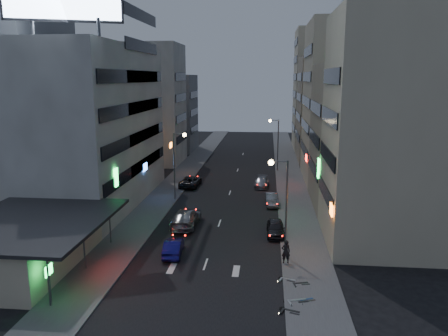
# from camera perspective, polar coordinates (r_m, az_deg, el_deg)

# --- Properties ---
(ground) EXTENTS (180.00, 180.00, 0.00)m
(ground) POSITION_cam_1_polar(r_m,az_deg,el_deg) (31.81, -3.49, -15.38)
(ground) COLOR black
(ground) RESTS_ON ground
(sidewalk_left) EXTENTS (4.00, 120.00, 0.12)m
(sidewalk_left) POSITION_cam_1_polar(r_m,az_deg,el_deg) (61.04, -6.40, -2.01)
(sidewalk_left) COLOR #4C4C4F
(sidewalk_left) RESTS_ON ground
(sidewalk_right) EXTENTS (4.00, 120.00, 0.12)m
(sidewalk_right) POSITION_cam_1_polar(r_m,az_deg,el_deg) (59.79, 8.78, -2.37)
(sidewalk_right) COLOR #4C4C4F
(sidewalk_right) RESTS_ON ground
(food_court) EXTENTS (11.00, 13.00, 3.88)m
(food_court) POSITION_cam_1_polar(r_m,az_deg,el_deg) (37.40, -24.80, -8.93)
(food_court) COLOR #C2B798
(food_court) RESTS_ON ground
(white_building) EXTENTS (14.00, 24.00, 18.00)m
(white_building) POSITION_cam_1_polar(r_m,az_deg,el_deg) (52.90, -18.55, 5.17)
(white_building) COLOR silver
(white_building) RESTS_ON ground
(grey_tower) EXTENTS (10.00, 14.00, 34.00)m
(grey_tower) POSITION_cam_1_polar(r_m,az_deg,el_deg) (59.53, -25.99, 13.01)
(grey_tower) COLOR slate
(grey_tower) RESTS_ON ground
(shophouse_near) EXTENTS (10.00, 11.00, 20.00)m
(shophouse_near) POSITION_cam_1_polar(r_m,az_deg,el_deg) (40.04, 20.71, 4.54)
(shophouse_near) COLOR #C2B798
(shophouse_near) RESTS_ON ground
(shophouse_mid) EXTENTS (11.00, 12.00, 16.00)m
(shophouse_mid) POSITION_cam_1_polar(r_m,az_deg,el_deg) (51.49, 17.88, 3.93)
(shophouse_mid) COLOR gray
(shophouse_mid) RESTS_ON ground
(shophouse_far) EXTENTS (10.00, 14.00, 22.00)m
(shophouse_far) POSITION_cam_1_polar(r_m,az_deg,el_deg) (63.86, 15.21, 8.20)
(shophouse_far) COLOR #C2B798
(shophouse_far) RESTS_ON ground
(far_left_a) EXTENTS (11.00, 10.00, 20.00)m
(far_left_a) POSITION_cam_1_polar(r_m,az_deg,el_deg) (75.81, -9.78, 8.17)
(far_left_a) COLOR silver
(far_left_a) RESTS_ON ground
(far_left_b) EXTENTS (12.00, 10.00, 15.00)m
(far_left_b) POSITION_cam_1_polar(r_m,az_deg,el_deg) (88.67, -7.80, 7.11)
(far_left_b) COLOR slate
(far_left_b) RESTS_ON ground
(far_right_a) EXTENTS (11.00, 12.00, 18.00)m
(far_right_a) POSITION_cam_1_polar(r_m,az_deg,el_deg) (78.86, 13.76, 7.41)
(far_right_a) COLOR gray
(far_right_a) RESTS_ON ground
(far_right_b) EXTENTS (12.00, 12.00, 24.00)m
(far_right_b) POSITION_cam_1_polar(r_m,az_deg,el_deg) (92.65, 12.98, 9.90)
(far_right_b) COLOR #C2B798
(far_right_b) RESTS_ON ground
(street_lamp_right_near) EXTENTS (1.60, 0.44, 8.02)m
(street_lamp_right_near) POSITION_cam_1_polar(r_m,az_deg,el_deg) (35.16, 7.55, -3.41)
(street_lamp_right_near) COLOR #595B60
(street_lamp_right_near) RESTS_ON sidewalk_right
(street_lamp_left) EXTENTS (1.60, 0.44, 8.02)m
(street_lamp_left) POSITION_cam_1_polar(r_m,az_deg,el_deg) (51.85, -6.11, 1.53)
(street_lamp_left) COLOR #595B60
(street_lamp_left) RESTS_ON sidewalk_left
(street_lamp_right_far) EXTENTS (1.60, 0.44, 8.02)m
(street_lamp_right_far) POSITION_cam_1_polar(r_m,az_deg,el_deg) (68.55, 6.75, 4.01)
(street_lamp_right_far) COLOR #595B60
(street_lamp_right_far) RESTS_ON sidewalk_right
(parked_car_right_near) EXTENTS (1.77, 4.14, 1.39)m
(parked_car_right_near) POSITION_cam_1_polar(r_m,az_deg,el_deg) (41.42, 6.75, -7.80)
(parked_car_right_near) COLOR black
(parked_car_right_near) RESTS_ON ground
(parked_car_right_mid) EXTENTS (1.66, 4.10, 1.33)m
(parked_car_right_mid) POSITION_cam_1_polar(r_m,az_deg,el_deg) (50.81, 6.27, -4.13)
(parked_car_right_mid) COLOR gray
(parked_car_right_mid) RESTS_ON ground
(parked_car_left) EXTENTS (2.59, 5.27, 1.44)m
(parked_car_left) POSITION_cam_1_polar(r_m,az_deg,el_deg) (59.23, -4.40, -1.74)
(parked_car_left) COLOR black
(parked_car_left) RESTS_ON ground
(parked_car_right_far) EXTENTS (1.98, 4.45, 1.27)m
(parked_car_right_far) POSITION_cam_1_polar(r_m,az_deg,el_deg) (59.08, 4.96, -1.87)
(parked_car_right_far) COLOR gray
(parked_car_right_far) RESTS_ON ground
(road_car_blue) EXTENTS (1.75, 4.13, 1.33)m
(road_car_blue) POSITION_cam_1_polar(r_m,az_deg,el_deg) (37.09, -6.62, -10.23)
(road_car_blue) COLOR navy
(road_car_blue) RESTS_ON ground
(road_car_silver) EXTENTS (2.49, 5.89, 1.70)m
(road_car_silver) POSITION_cam_1_polar(r_m,az_deg,el_deg) (43.64, -5.03, -6.53)
(road_car_silver) COLOR gray
(road_car_silver) RESTS_ON ground
(person) EXTENTS (0.76, 0.57, 1.91)m
(person) POSITION_cam_1_polar(r_m,az_deg,el_deg) (35.23, 8.08, -10.77)
(person) COLOR black
(person) RESTS_ON sidewalk_right
(scooter_black_a) EXTENTS (1.11, 1.82, 1.05)m
(scooter_black_a) POSITION_cam_1_polar(r_m,az_deg,el_deg) (28.88, 10.03, -17.10)
(scooter_black_a) COLOR black
(scooter_black_a) RESTS_ON sidewalk_right
(scooter_silver_a) EXTENTS (1.16, 1.98, 1.15)m
(scooter_silver_a) POSITION_cam_1_polar(r_m,az_deg,el_deg) (30.45, 10.61, -15.42)
(scooter_silver_a) COLOR #A8ABB0
(scooter_silver_a) RESTS_ON sidewalk_right
(scooter_blue) EXTENTS (1.14, 1.70, 0.99)m
(scooter_blue) POSITION_cam_1_polar(r_m,az_deg,el_deg) (30.67, 11.50, -15.41)
(scooter_blue) COLOR navy
(scooter_blue) RESTS_ON sidewalk_right
(scooter_black_b) EXTENTS (0.98, 1.79, 1.04)m
(scooter_black_b) POSITION_cam_1_polar(r_m,az_deg,el_deg) (32.69, 10.91, -13.56)
(scooter_black_b) COLOR black
(scooter_black_b) RESTS_ON sidewalk_right
(scooter_silver_b) EXTENTS (1.07, 1.75, 1.01)m
(scooter_silver_b) POSITION_cam_1_polar(r_m,az_deg,el_deg) (32.82, 9.43, -13.42)
(scooter_silver_b) COLOR #B0B3B8
(scooter_silver_b) RESTS_ON sidewalk_right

